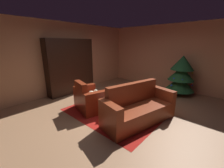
# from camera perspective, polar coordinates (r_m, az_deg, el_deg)

# --- Properties ---
(ground_plane) EXTENTS (7.83, 7.83, 0.00)m
(ground_plane) POSITION_cam_1_polar(r_m,az_deg,el_deg) (4.23, 2.42, -10.94)
(ground_plane) COLOR #996E4C
(wall_back) EXTENTS (5.52, 0.06, 2.71)m
(wall_back) POSITION_cam_1_polar(r_m,az_deg,el_deg) (6.67, 21.28, 10.16)
(wall_back) COLOR tan
(wall_back) RESTS_ON ground
(wall_left) EXTENTS (0.06, 6.64, 2.71)m
(wall_left) POSITION_cam_1_polar(r_m,az_deg,el_deg) (5.92, -18.47, 9.79)
(wall_left) COLOR tan
(wall_left) RESTS_ON ground
(area_rug) EXTENTS (2.60, 1.89, 0.01)m
(area_rug) POSITION_cam_1_polar(r_m,az_deg,el_deg) (4.17, 0.30, -11.34)
(area_rug) COLOR #9F1913
(area_rug) RESTS_ON ground
(bookshelf_unit) EXTENTS (0.40, 1.90, 2.10)m
(bookshelf_unit) POSITION_cam_1_polar(r_m,az_deg,el_deg) (5.81, -15.33, 6.81)
(bookshelf_unit) COLOR black
(bookshelf_unit) RESTS_ON ground
(armchair_red) EXTENTS (1.12, 0.91, 0.89)m
(armchair_red) POSITION_cam_1_polar(r_m,az_deg,el_deg) (4.26, -9.24, -6.30)
(armchair_red) COLOR maroon
(armchair_red) RESTS_ON ground
(couch_red) EXTENTS (1.15, 2.07, 0.97)m
(couch_red) POSITION_cam_1_polar(r_m,az_deg,el_deg) (3.67, 10.64, -9.97)
(couch_red) COLOR maroon
(couch_red) RESTS_ON ground
(coffee_table) EXTENTS (0.70, 0.70, 0.43)m
(coffee_table) POSITION_cam_1_polar(r_m,az_deg,el_deg) (3.93, 1.74, -6.83)
(coffee_table) COLOR black
(coffee_table) RESTS_ON ground
(book_stack_on_table) EXTENTS (0.21, 0.19, 0.09)m
(book_stack_on_table) POSITION_cam_1_polar(r_m,az_deg,el_deg) (3.95, 1.78, -5.34)
(book_stack_on_table) COLOR #37763F
(book_stack_on_table) RESTS_ON coffee_table
(bottle_on_table) EXTENTS (0.07, 0.07, 0.24)m
(bottle_on_table) POSITION_cam_1_polar(r_m,az_deg,el_deg) (3.82, -0.94, -5.29)
(bottle_on_table) COLOR #5F2A1D
(bottle_on_table) RESTS_ON coffee_table
(decorated_tree) EXTENTS (1.04, 1.04, 1.50)m
(decorated_tree) POSITION_cam_1_polar(r_m,az_deg,el_deg) (5.95, 26.19, 3.35)
(decorated_tree) COLOR brown
(decorated_tree) RESTS_ON ground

